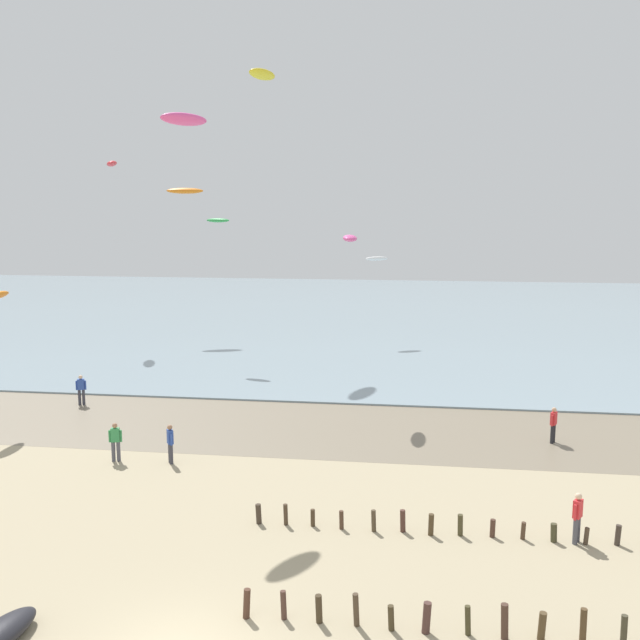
% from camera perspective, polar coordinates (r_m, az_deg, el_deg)
% --- Properties ---
extents(wet_sand_strip, '(120.00, 8.93, 0.01)m').
position_cam_1_polar(wet_sand_strip, '(35.45, -1.85, -8.73)').
color(wet_sand_strip, '#7A6D59').
rests_on(wet_sand_strip, ground).
extents(sea, '(160.00, 70.00, 0.10)m').
position_cam_1_polar(sea, '(73.77, 3.24, 0.58)').
color(sea, '#7F939E').
rests_on(sea, ground).
extents(groyne_near, '(10.71, 0.34, 0.96)m').
position_cam_1_polar(groyne_near, '(19.78, 10.43, -22.77)').
color(groyne_near, '#4C3125').
rests_on(groyne_near, ground).
extents(groyne_mid, '(17.06, 0.35, 0.77)m').
position_cam_1_polar(groyne_mid, '(24.93, 15.26, -16.11)').
color(groyne_mid, '#3E3227').
rests_on(groyne_mid, ground).
extents(person_nearest_camera, '(0.56, 0.30, 1.71)m').
position_cam_1_polar(person_nearest_camera, '(31.87, -16.32, -9.42)').
color(person_nearest_camera, '#4C4C56').
rests_on(person_nearest_camera, ground).
extents(person_mid_beach, '(0.55, 0.32, 1.71)m').
position_cam_1_polar(person_mid_beach, '(41.32, -18.88, -5.33)').
color(person_mid_beach, '#383842').
rests_on(person_mid_beach, ground).
extents(person_by_waterline, '(0.38, 0.50, 1.71)m').
position_cam_1_polar(person_by_waterline, '(25.06, 20.23, -14.77)').
color(person_by_waterline, '#4C4C56').
rests_on(person_by_waterline, ground).
extents(person_left_flank, '(0.38, 0.50, 1.71)m').
position_cam_1_polar(person_left_flank, '(31.07, -12.10, -9.74)').
color(person_left_flank, '#383842').
rests_on(person_left_flank, ground).
extents(person_trailing_behind, '(0.37, 0.51, 1.71)m').
position_cam_1_polar(person_trailing_behind, '(34.67, 18.48, -8.03)').
color(person_trailing_behind, '#232328').
rests_on(person_trailing_behind, ground).
extents(kite_aloft_0, '(1.96, 2.42, 0.66)m').
position_cam_1_polar(kite_aloft_0, '(30.11, -11.02, 15.76)').
color(kite_aloft_0, '#E54C99').
extents(kite_aloft_1, '(0.82, 2.30, 0.46)m').
position_cam_1_polar(kite_aloft_1, '(37.97, 2.46, 6.67)').
color(kite_aloft_1, '#E54C99').
extents(kite_aloft_2, '(2.05, 1.42, 0.49)m').
position_cam_1_polar(kite_aloft_2, '(57.03, 4.64, 5.01)').
color(kite_aloft_2, white).
extents(kite_aloft_4, '(1.61, 2.61, 0.59)m').
position_cam_1_polar(kite_aloft_4, '(59.94, -16.60, 12.11)').
color(kite_aloft_4, red).
extents(kite_aloft_6, '(3.27, 1.93, 0.62)m').
position_cam_1_polar(kite_aloft_6, '(61.76, -10.94, 10.30)').
color(kite_aloft_6, orange).
extents(kite_aloft_7, '(2.17, 3.49, 0.92)m').
position_cam_1_polar(kite_aloft_7, '(54.44, -4.73, 19.32)').
color(kite_aloft_7, yellow).
extents(kite_aloft_8, '(1.91, 1.07, 0.32)m').
position_cam_1_polar(kite_aloft_8, '(50.22, -8.32, 8.04)').
color(kite_aloft_8, green).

